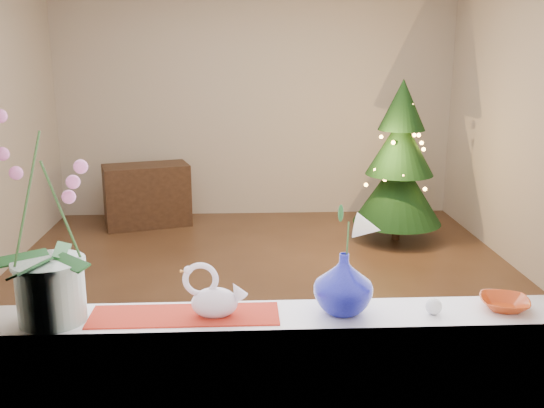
% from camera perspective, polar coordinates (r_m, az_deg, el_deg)
% --- Properties ---
extents(ground, '(5.00, 5.00, 0.00)m').
position_cam_1_polar(ground, '(4.84, -0.73, -8.56)').
color(ground, '#3A2518').
rests_on(ground, ground).
extents(wall_back, '(4.50, 0.10, 2.70)m').
position_cam_1_polar(wall_back, '(6.98, -1.52, 9.92)').
color(wall_back, '#BCB1A5').
rests_on(wall_back, ground).
extents(wall_front, '(4.50, 0.10, 2.70)m').
position_cam_1_polar(wall_front, '(2.03, 1.72, -0.76)').
color(wall_front, '#BCB1A5').
rests_on(wall_front, ground).
extents(windowsill, '(2.20, 0.26, 0.04)m').
position_cam_1_polar(windowsill, '(2.31, 1.38, -10.75)').
color(windowsill, white).
rests_on(windowsill, window_apron).
extents(window_frame, '(2.22, 0.06, 1.60)m').
position_cam_1_polar(window_frame, '(2.00, 1.73, 9.19)').
color(window_frame, white).
rests_on(window_frame, windowsill).
extents(runner, '(0.70, 0.20, 0.01)m').
position_cam_1_polar(runner, '(2.31, -8.23, -10.33)').
color(runner, maroon).
rests_on(runner, windowsill).
extents(orchid_pot, '(0.28, 0.28, 0.76)m').
position_cam_1_polar(orchid_pot, '(2.26, -20.66, -1.41)').
color(orchid_pot, silver).
rests_on(orchid_pot, windowsill).
extents(swan, '(0.25, 0.16, 0.20)m').
position_cam_1_polar(swan, '(2.25, -5.45, -8.19)').
color(swan, silver).
rests_on(swan, windowsill).
extents(blue_vase, '(0.29, 0.29, 0.27)m').
position_cam_1_polar(blue_vase, '(2.28, 6.75, -7.00)').
color(blue_vase, navy).
rests_on(blue_vase, windowsill).
extents(lily, '(0.15, 0.08, 0.20)m').
position_cam_1_polar(lily, '(2.21, 6.92, -1.37)').
color(lily, silver).
rests_on(lily, blue_vase).
extents(paperweight, '(0.07, 0.07, 0.06)m').
position_cam_1_polar(paperweight, '(2.37, 14.98, -9.28)').
color(paperweight, silver).
rests_on(paperweight, windowsill).
extents(amber_dish, '(0.19, 0.19, 0.04)m').
position_cam_1_polar(amber_dish, '(2.50, 21.02, -8.80)').
color(amber_dish, '#A83611').
rests_on(amber_dish, windowsill).
extents(xmas_tree, '(0.91, 0.91, 1.62)m').
position_cam_1_polar(xmas_tree, '(6.14, 11.92, 3.93)').
color(xmas_tree, black).
rests_on(xmas_tree, ground).
extents(side_table, '(0.99, 0.69, 0.68)m').
position_cam_1_polar(side_table, '(6.77, -11.68, 0.81)').
color(side_table, black).
rests_on(side_table, ground).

